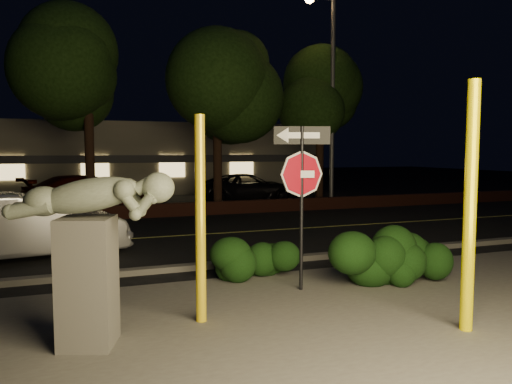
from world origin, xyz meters
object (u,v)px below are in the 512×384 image
Objects in this scene: parked_car_dark at (249,188)px; sculpture at (90,240)px; parked_car_darkred at (88,193)px; signpost at (302,175)px; silver_sedan at (22,227)px; streetlight at (328,83)px; yellow_pole_right at (470,208)px; yellow_pole_left at (200,220)px.

sculpture is at bearing 158.32° from parked_car_dark.
parked_car_darkred is 7.29m from parked_car_dark.
silver_sedan is (-4.80, 4.43, -1.29)m from signpost.
yellow_pole_right is at bearing -103.44° from streetlight.
streetlight is at bearing 54.44° from yellow_pole_left.
parked_car_darkred is at bearing 100.84° from parked_car_dark.
signpost is at bearing 25.32° from yellow_pole_left.
silver_sedan is at bearing 150.92° from parked_car_darkred.
streetlight is at bearing -69.81° from silver_sedan.
sculpture is 5.94m from silver_sedan.
streetlight is at bearing 68.77° from sculpture.
streetlight is at bearing 68.75° from yellow_pole_right.
signpost is 13.92m from parked_car_darkred.
streetlight is 1.94× the size of silver_sedan.
yellow_pole_left is at bearing -117.75° from streetlight.
signpost is 6.66m from silver_sedan.
parked_car_darkred is (-9.66, 2.41, -4.56)m from streetlight.
sculpture is at bearing -178.03° from silver_sedan.
streetlight is 10.95m from parked_car_darkred.
yellow_pole_right reaches higher than silver_sedan.
yellow_pole_right reaches higher than parked_car_darkred.
yellow_pole_left is 0.59× the size of parked_car_darkred.
sculpture reaches higher than parked_car_dark.
parked_car_darkred is (-3.08, 13.51, -1.32)m from signpost.
streetlight is 1.82× the size of parked_car_dark.
yellow_pole_left reaches higher than parked_car_dark.
yellow_pole_left is at bearing -163.19° from silver_sedan.
yellow_pole_right is 2.89m from signpost.
yellow_pole_right is 0.74× the size of silver_sedan.
yellow_pole_right is at bearing 3.50° from sculpture.
yellow_pole_right is 16.69m from parked_car_darkred.
parked_car_dark is (4.16, 14.30, -1.37)m from signpost.
signpost is 0.32× the size of streetlight.
streetlight reaches higher than silver_sedan.
yellow_pole_right is 0.67× the size of parked_car_darkred.
silver_sedan is at bearing 156.21° from signpost.
yellow_pole_left is at bearing 31.82° from sculpture.
sculpture is 16.52m from streetlight.
yellow_pole_left is 1.56m from sculpture.
sculpture is 0.44× the size of parked_car_darkred.
streetlight reaches higher than yellow_pole_right.
parked_car_dark is at bearing 81.66° from sculpture.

